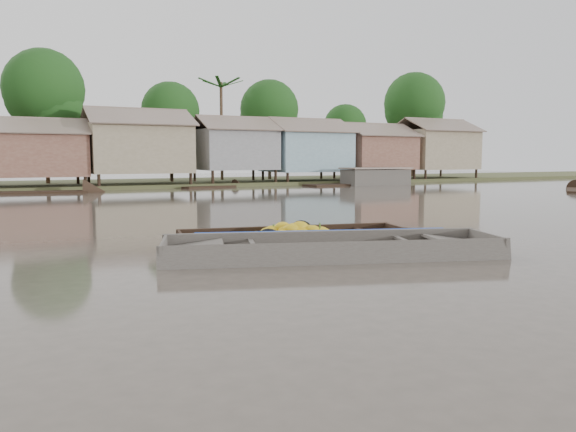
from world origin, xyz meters
name	(u,v)px	position (x,y,z in m)	size (l,w,h in m)	color
ground	(330,262)	(0.00, 0.00, 0.00)	(120.00, 120.00, 0.00)	#494138
riverbank	(138,143)	(3.03, 31.86, 3.07)	(120.00, 12.47, 10.22)	#384723
banana_boat	(291,238)	(0.34, 2.37, 0.14)	(5.55, 2.35, 0.74)	black
viewer_boat	(332,254)	(0.36, 0.51, 0.05)	(7.24, 3.92, 0.57)	#453F3A
distant_boats	(311,184)	(13.15, 24.38, 0.23)	(46.93, 16.92, 1.38)	black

